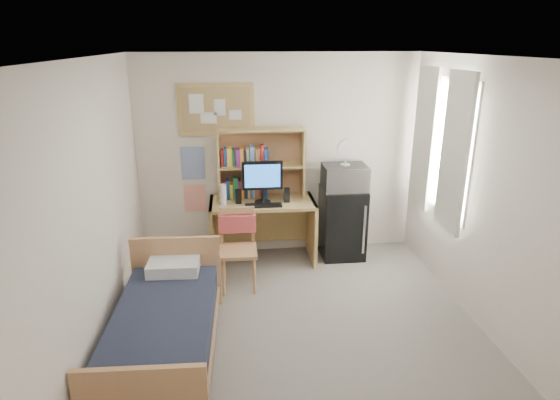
{
  "coord_description": "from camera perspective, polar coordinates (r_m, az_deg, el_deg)",
  "views": [
    {
      "loc": [
        -0.66,
        -3.78,
        2.73
      ],
      "look_at": [
        -0.09,
        1.2,
        1.02
      ],
      "focal_mm": 30.0,
      "sensor_mm": 36.0,
      "label": 1
    }
  ],
  "objects": [
    {
      "name": "mini_fridge",
      "position": [
        6.2,
        7.57,
        -2.72
      ],
      "size": [
        0.55,
        0.55,
        0.93
      ],
      "primitive_type": "cube",
      "rotation": [
        0.0,
        0.0,
        -0.01
      ],
      "color": "black",
      "rests_on": "floor"
    },
    {
      "name": "desk",
      "position": [
        6.01,
        -2.12,
        -3.82
      ],
      "size": [
        1.32,
        0.67,
        0.82
      ],
      "primitive_type": "cube",
      "rotation": [
        0.0,
        0.0,
        -0.01
      ],
      "color": "tan",
      "rests_on": "floor"
    },
    {
      "name": "desk_fan",
      "position": [
        5.9,
        8.0,
        5.67
      ],
      "size": [
        0.25,
        0.25,
        0.31
      ],
      "primitive_type": "cylinder",
      "rotation": [
        0.0,
        0.0,
        -0.01
      ],
      "color": "silver",
      "rests_on": "microwave"
    },
    {
      "name": "speaker_left",
      "position": [
        5.77,
        -5.11,
        0.42
      ],
      "size": [
        0.07,
        0.07,
        0.18
      ],
      "primitive_type": "cube",
      "rotation": [
        0.0,
        0.0,
        -0.01
      ],
      "color": "black",
      "rests_on": "desk"
    },
    {
      "name": "poster_wave",
      "position": [
        6.06,
        -10.57,
        4.45
      ],
      "size": [
        0.3,
        0.01,
        0.42
      ],
      "primitive_type": "cube",
      "color": "#274C9E",
      "rests_on": "wall_back"
    },
    {
      "name": "wall_front",
      "position": [
        2.3,
        12.44,
        -20.05
      ],
      "size": [
        3.6,
        0.04,
        2.6
      ],
      "primitive_type": "cube",
      "color": "white",
      "rests_on": "floor"
    },
    {
      "name": "monitor",
      "position": [
        5.72,
        -2.16,
        2.2
      ],
      "size": [
        0.5,
        0.04,
        0.53
      ],
      "primitive_type": "cube",
      "rotation": [
        0.0,
        0.0,
        -0.01
      ],
      "color": "black",
      "rests_on": "desk"
    },
    {
      "name": "wall_left",
      "position": [
        4.19,
        -21.92,
        -2.46
      ],
      "size": [
        0.04,
        4.2,
        2.6
      ],
      "primitive_type": "cube",
      "color": "white",
      "rests_on": "floor"
    },
    {
      "name": "hoodie",
      "position": [
        5.45,
        -5.23,
        -2.8
      ],
      "size": [
        0.44,
        0.14,
        0.21
      ],
      "primitive_type": "cube",
      "rotation": [
        0.0,
        0.0,
        -0.02
      ],
      "color": "#D55151",
      "rests_on": "desk_chair"
    },
    {
      "name": "desk_chair",
      "position": [
        5.37,
        -5.13,
        -6.13
      ],
      "size": [
        0.47,
        0.47,
        0.93
      ],
      "primitive_type": "cube",
      "rotation": [
        0.0,
        0.0,
        -0.02
      ],
      "color": "tan",
      "rests_on": "floor"
    },
    {
      "name": "curtain_left",
      "position": [
        5.28,
        20.49,
        5.34
      ],
      "size": [
        0.04,
        0.55,
        1.7
      ],
      "primitive_type": "cube",
      "color": "silver",
      "rests_on": "wall_right"
    },
    {
      "name": "water_bottle",
      "position": [
        5.71,
        -6.92,
        0.65
      ],
      "size": [
        0.08,
        0.08,
        0.26
      ],
      "primitive_type": "cylinder",
      "rotation": [
        0.0,
        0.0,
        -0.01
      ],
      "color": "silver",
      "rests_on": "desk"
    },
    {
      "name": "poster_japan",
      "position": [
        6.2,
        -10.31,
        0.24
      ],
      "size": [
        0.28,
        0.01,
        0.36
      ],
      "primitive_type": "cube",
      "color": "#EC4229",
      "rests_on": "wall_back"
    },
    {
      "name": "microwave",
      "position": [
        5.98,
        7.87,
        2.76
      ],
      "size": [
        0.55,
        0.42,
        0.32
      ],
      "primitive_type": "cube",
      "rotation": [
        0.0,
        0.0,
        -0.01
      ],
      "color": "silver",
      "rests_on": "mini_fridge"
    },
    {
      "name": "hutch",
      "position": [
        5.88,
        -2.32,
        4.47
      ],
      "size": [
        1.09,
        0.29,
        0.89
      ],
      "primitive_type": "cube",
      "rotation": [
        0.0,
        0.0,
        -0.01
      ],
      "color": "tan",
      "rests_on": "desk"
    },
    {
      "name": "ceiling",
      "position": [
        3.84,
        3.5,
        16.93
      ],
      "size": [
        3.6,
        4.2,
        0.02
      ],
      "primitive_type": "cube",
      "color": "white",
      "rests_on": "wall_back"
    },
    {
      "name": "floor",
      "position": [
        4.71,
        2.84,
        -16.69
      ],
      "size": [
        3.6,
        4.2,
        0.02
      ],
      "primitive_type": "cube",
      "color": "gray",
      "rests_on": "ground"
    },
    {
      "name": "curtain_right",
      "position": [
        5.99,
        17.12,
        7.19
      ],
      "size": [
        0.04,
        0.55,
        1.7
      ],
      "primitive_type": "cube",
      "color": "silver",
      "rests_on": "wall_right"
    },
    {
      "name": "pillow",
      "position": [
        4.93,
        -12.83,
        -7.86
      ],
      "size": [
        0.53,
        0.38,
        0.12
      ],
      "primitive_type": "cube",
      "rotation": [
        0.0,
        0.0,
        -0.04
      ],
      "color": "silver",
      "rests_on": "bed"
    },
    {
      "name": "bed",
      "position": [
        4.45,
        -13.95,
        -15.72
      ],
      "size": [
        0.97,
        1.81,
        0.49
      ],
      "primitive_type": "cube",
      "rotation": [
        0.0,
        0.0,
        -0.04
      ],
      "color": "black",
      "rests_on": "floor"
    },
    {
      "name": "window_unit",
      "position": [
        5.64,
        18.98,
        6.32
      ],
      "size": [
        0.1,
        1.4,
        1.7
      ],
      "primitive_type": "cube",
      "color": "white",
      "rests_on": "wall_right"
    },
    {
      "name": "wall_right",
      "position": [
        4.73,
        25.18,
        -0.56
      ],
      "size": [
        0.04,
        4.2,
        2.6
      ],
      "primitive_type": "cube",
      "color": "white",
      "rests_on": "floor"
    },
    {
      "name": "wall_back",
      "position": [
        6.08,
        -0.17,
        5.3
      ],
      "size": [
        3.6,
        0.04,
        2.6
      ],
      "primitive_type": "cube",
      "color": "white",
      "rests_on": "floor"
    },
    {
      "name": "speaker_right",
      "position": [
        5.8,
        0.82,
        0.63
      ],
      "size": [
        0.07,
        0.07,
        0.18
      ],
      "primitive_type": "cube",
      "rotation": [
        0.0,
        0.0,
        -0.01
      ],
      "color": "black",
      "rests_on": "desk"
    },
    {
      "name": "bulletin_board",
      "position": [
        5.92,
        -7.82,
        10.86
      ],
      "size": [
        0.94,
        0.03,
        0.64
      ],
      "primitive_type": "cube",
      "color": "tan",
      "rests_on": "wall_back"
    },
    {
      "name": "keyboard",
      "position": [
        5.67,
        -2.03,
        -0.66
      ],
      "size": [
        0.45,
        0.15,
        0.02
      ],
      "primitive_type": "cube",
      "rotation": [
        0.0,
        0.0,
        -0.01
      ],
      "color": "black",
      "rests_on": "desk"
    }
  ]
}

